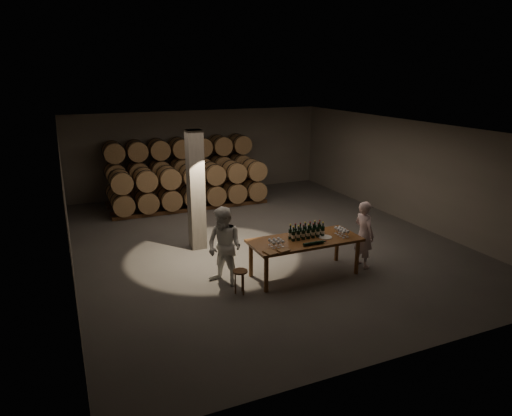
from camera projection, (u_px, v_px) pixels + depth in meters
name	position (u px, v px, depth m)	size (l,w,h in m)	color
room	(196.00, 191.00, 12.04)	(12.00, 12.00, 12.00)	#524F4C
tasting_table	(305.00, 243.00, 10.58)	(2.60, 1.10, 0.90)	brown
barrel_stack_back	(180.00, 168.00, 16.87)	(5.48, 0.95, 2.31)	#512E1C
barrel_stack_front	(191.00, 186.00, 15.75)	(5.48, 0.95, 1.57)	#512E1C
bottle_cluster	(307.00, 232.00, 10.62)	(0.87, 0.24, 0.36)	black
lying_bottles	(314.00, 243.00, 10.20)	(0.60, 0.08, 0.08)	black
glass_cluster_left	(276.00, 241.00, 10.11)	(0.30, 0.30, 0.16)	silver
glass_cluster_right	(342.00, 230.00, 10.76)	(0.20, 0.42, 0.18)	silver
plate	(325.00, 237.00, 10.65)	(0.31, 0.31, 0.02)	silver
notebook_near	(283.00, 250.00, 9.85)	(0.23, 0.19, 0.03)	brown
notebook_corner	(270.00, 252.00, 9.76)	(0.22, 0.29, 0.02)	brown
pen	(288.00, 250.00, 9.90)	(0.01, 0.01, 0.14)	black
stool	(240.00, 275.00, 9.78)	(0.32, 0.32, 0.54)	#512E1C
person_man	(364.00, 234.00, 11.08)	(0.61, 0.40, 1.66)	white
person_woman	(225.00, 247.00, 10.10)	(0.87, 0.68, 1.80)	white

